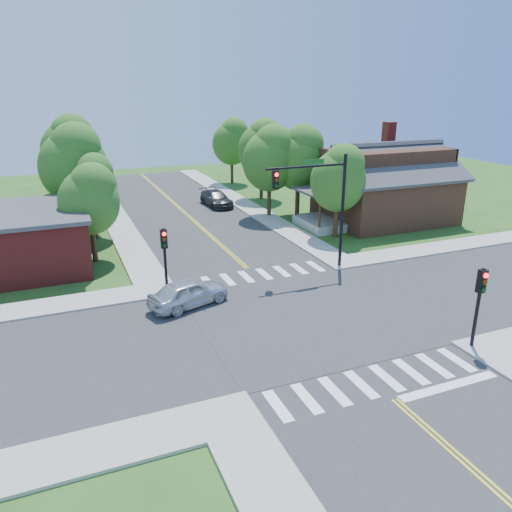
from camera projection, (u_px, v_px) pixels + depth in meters
name	position (u px, v px, depth m)	size (l,w,h in m)	color
ground	(302.00, 318.00, 25.17)	(100.00, 100.00, 0.00)	#285019
road_ns	(302.00, 317.00, 25.16)	(10.00, 90.00, 0.04)	#2D2D30
road_ew	(302.00, 317.00, 25.16)	(90.00, 10.00, 0.04)	#2D2D30
intersection_patch	(302.00, 318.00, 25.17)	(10.20, 10.20, 0.06)	#2D2D30
sidewalk_ne	(378.00, 214.00, 44.65)	(40.00, 40.00, 0.14)	#9E9B93
crosswalk_north	(255.00, 275.00, 30.57)	(8.85, 2.00, 0.01)	white
crosswalk_south	(374.00, 381.00, 19.74)	(8.85, 2.00, 0.01)	white
centerline	(302.00, 317.00, 25.16)	(0.30, 90.00, 0.01)	yellow
stop_bar	(449.00, 387.00, 19.44)	(4.60, 0.45, 0.09)	white
signal_mast_ne	(319.00, 195.00, 29.86)	(5.30, 0.42, 7.20)	black
signal_pole_se	(480.00, 293.00, 21.40)	(0.34, 0.42, 3.80)	black
signal_pole_nw	(165.00, 249.00, 27.14)	(0.34, 0.42, 3.80)	black
house_ne	(385.00, 182.00, 41.94)	(13.05, 8.80, 7.11)	#362013
building_nw	(1.00, 242.00, 30.96)	(10.40, 8.40, 3.73)	maroon
tree_e_a	(339.00, 177.00, 36.80)	(4.17, 3.96, 7.09)	#382314
tree_e_b	(300.00, 156.00, 42.82)	(4.70, 4.46, 7.98)	#382314
tree_e_c	(262.00, 147.00, 49.16)	(4.71, 4.47, 8.00)	#382314
tree_e_d	(232.00, 141.00, 57.09)	(4.43, 4.20, 7.52)	#382314
tree_w_a	(90.00, 198.00, 31.74)	(3.85, 3.66, 6.55)	#382314
tree_w_b	(74.00, 162.00, 37.20)	(5.04, 4.79, 8.56)	#382314
tree_w_c	(71.00, 148.00, 44.87)	(5.10, 4.85, 8.67)	#382314
tree_w_d	(69.00, 147.00, 52.83)	(4.28, 4.06, 7.27)	#382314
tree_house	(271.00, 157.00, 42.44)	(4.70, 4.46, 7.99)	#382314
tree_bldg	(91.00, 183.00, 36.46)	(3.82, 3.63, 6.49)	#382314
car_silver	(189.00, 293.00, 26.22)	(4.68, 2.99, 1.48)	silver
car_dgrey	(216.00, 199.00, 47.59)	(2.27, 5.03, 1.43)	#2B2E30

